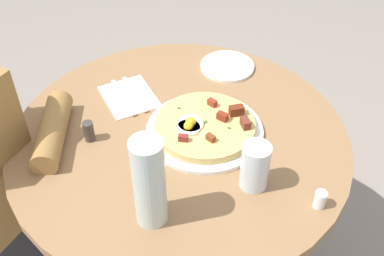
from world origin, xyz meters
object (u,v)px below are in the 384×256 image
at_px(bread_plate, 227,66).
at_px(salt_shaker, 320,199).
at_px(pizza_plate, 205,131).
at_px(pepper_shaker, 89,131).
at_px(water_glass, 255,166).
at_px(breakfast_pizza, 205,125).
at_px(water_bottle, 149,183).
at_px(fork, 135,94).
at_px(knife, 123,97).
at_px(dining_table, 180,176).

relative_size(bread_plate, salt_shaker, 3.76).
relative_size(pizza_plate, pepper_shaker, 5.47).
height_order(water_glass, pepper_shaker, water_glass).
xyz_separation_m(breakfast_pizza, water_bottle, (0.02, -0.31, 0.09)).
distance_m(pizza_plate, fork, 0.26).
height_order(knife, salt_shaker, salt_shaker).
height_order(dining_table, pizza_plate, pizza_plate).
distance_m(pizza_plate, breakfast_pizza, 0.02).
distance_m(breakfast_pizza, water_glass, 0.22).
bearing_deg(bread_plate, knife, -125.19).
bearing_deg(breakfast_pizza, pizza_plate, -178.54).
xyz_separation_m(dining_table, fork, (-0.20, 0.09, 0.17)).
bearing_deg(knife, breakfast_pizza, -148.05).
xyz_separation_m(pizza_plate, pepper_shaker, (-0.26, -0.17, 0.02)).
bearing_deg(water_glass, salt_shaker, 2.97).
bearing_deg(knife, water_bottle, 168.09).
distance_m(fork, water_glass, 0.47).
xyz_separation_m(bread_plate, water_glass, (0.26, -0.42, 0.06)).
distance_m(bread_plate, knife, 0.35).
bearing_deg(bread_plate, dining_table, -87.18).
distance_m(dining_table, pepper_shaker, 0.31).
bearing_deg(bread_plate, salt_shaker, -44.27).
relative_size(salt_shaker, pepper_shaker, 0.79).
xyz_separation_m(dining_table, water_bottle, (0.08, -0.27, 0.28)).
relative_size(dining_table, water_glass, 7.39).
distance_m(dining_table, breakfast_pizza, 0.20).
bearing_deg(pepper_shaker, salt_shaker, 6.10).
height_order(fork, water_glass, water_glass).
height_order(knife, pepper_shaker, pepper_shaker).
relative_size(bread_plate, fork, 0.95).
bearing_deg(dining_table, pizza_plate, 36.19).
height_order(fork, salt_shaker, salt_shaker).
bearing_deg(salt_shaker, pizza_plate, 163.53).
bearing_deg(pepper_shaker, knife, 95.65).
relative_size(fork, salt_shaker, 3.95).
bearing_deg(water_glass, knife, 164.43).
relative_size(breakfast_pizza, pepper_shaker, 4.66).
bearing_deg(pepper_shaker, fork, 89.27).
relative_size(dining_table, pizza_plate, 2.89).
relative_size(pizza_plate, water_bottle, 1.36).
relative_size(pizza_plate, knife, 1.76).
height_order(pizza_plate, breakfast_pizza, breakfast_pizza).
xyz_separation_m(pizza_plate, breakfast_pizza, (0.00, 0.00, 0.02)).
bearing_deg(fork, water_glass, -164.02).
xyz_separation_m(pizza_plate, water_bottle, (0.02, -0.31, 0.11)).
height_order(breakfast_pizza, knife, breakfast_pizza).
xyz_separation_m(breakfast_pizza, salt_shaker, (0.35, -0.10, -0.00)).
bearing_deg(breakfast_pizza, dining_table, -144.08).
relative_size(water_bottle, salt_shaker, 5.11).
relative_size(water_bottle, pepper_shaker, 4.02).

